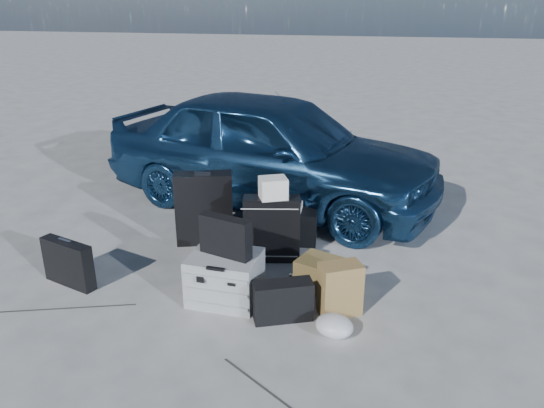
{
  "coord_description": "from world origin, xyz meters",
  "views": [
    {
      "loc": [
        1.17,
        -3.59,
        2.33
      ],
      "look_at": [
        0.24,
        0.85,
        0.53
      ],
      "focal_mm": 35.0,
      "sensor_mm": 36.0,
      "label": 1
    }
  ],
  "objects_px": {
    "briefcase": "(68,263)",
    "suitcase_left": "(204,208)",
    "cardboard_box": "(320,274)",
    "green_bottle": "(291,291)",
    "suitcase_right": "(272,229)",
    "duffel_bag": "(283,225)",
    "car": "(271,149)",
    "pelican_case": "(225,277)"
  },
  "relations": [
    {
      "from": "suitcase_left",
      "to": "cardboard_box",
      "type": "distance_m",
      "value": 1.41
    },
    {
      "from": "green_bottle",
      "to": "pelican_case",
      "type": "bearing_deg",
      "value": -178.56
    },
    {
      "from": "briefcase",
      "to": "cardboard_box",
      "type": "relative_size",
      "value": 1.48
    },
    {
      "from": "car",
      "to": "cardboard_box",
      "type": "bearing_deg",
      "value": -141.21
    },
    {
      "from": "car",
      "to": "pelican_case",
      "type": "relative_size",
      "value": 7.12
    },
    {
      "from": "duffel_bag",
      "to": "green_bottle",
      "type": "bearing_deg",
      "value": -81.8
    },
    {
      "from": "briefcase",
      "to": "cardboard_box",
      "type": "bearing_deg",
      "value": 29.27
    },
    {
      "from": "car",
      "to": "pelican_case",
      "type": "height_order",
      "value": "car"
    },
    {
      "from": "suitcase_left",
      "to": "duffel_bag",
      "type": "distance_m",
      "value": 0.8
    },
    {
      "from": "suitcase_right",
      "to": "duffel_bag",
      "type": "xyz_separation_m",
      "value": [
        0.03,
        0.41,
        -0.14
      ]
    },
    {
      "from": "briefcase",
      "to": "duffel_bag",
      "type": "relative_size",
      "value": 0.76
    },
    {
      "from": "briefcase",
      "to": "duffel_bag",
      "type": "distance_m",
      "value": 2.04
    },
    {
      "from": "suitcase_right",
      "to": "suitcase_left",
      "type": "bearing_deg",
      "value": 152.06
    },
    {
      "from": "briefcase",
      "to": "suitcase_left",
      "type": "bearing_deg",
      "value": 68.84
    },
    {
      "from": "suitcase_right",
      "to": "duffel_bag",
      "type": "bearing_deg",
      "value": 75.27
    },
    {
      "from": "briefcase",
      "to": "green_bottle",
      "type": "relative_size",
      "value": 1.91
    },
    {
      "from": "briefcase",
      "to": "green_bottle",
      "type": "bearing_deg",
      "value": 20.49
    },
    {
      "from": "suitcase_right",
      "to": "cardboard_box",
      "type": "distance_m",
      "value": 0.69
    },
    {
      "from": "duffel_bag",
      "to": "pelican_case",
      "type": "bearing_deg",
      "value": -107.43
    },
    {
      "from": "pelican_case",
      "to": "briefcase",
      "type": "bearing_deg",
      "value": -175.12
    },
    {
      "from": "car",
      "to": "suitcase_left",
      "type": "height_order",
      "value": "car"
    },
    {
      "from": "car",
      "to": "suitcase_right",
      "type": "distance_m",
      "value": 1.5
    },
    {
      "from": "cardboard_box",
      "to": "green_bottle",
      "type": "height_order",
      "value": "green_bottle"
    },
    {
      "from": "briefcase",
      "to": "suitcase_right",
      "type": "relative_size",
      "value": 0.83
    },
    {
      "from": "cardboard_box",
      "to": "duffel_bag",
      "type": "bearing_deg",
      "value": 119.68
    },
    {
      "from": "pelican_case",
      "to": "duffel_bag",
      "type": "height_order",
      "value": "pelican_case"
    },
    {
      "from": "cardboard_box",
      "to": "green_bottle",
      "type": "distance_m",
      "value": 0.38
    },
    {
      "from": "duffel_bag",
      "to": "green_bottle",
      "type": "height_order",
      "value": "duffel_bag"
    },
    {
      "from": "briefcase",
      "to": "green_bottle",
      "type": "xyz_separation_m",
      "value": [
        1.91,
        0.06,
        -0.07
      ]
    },
    {
      "from": "briefcase",
      "to": "suitcase_left",
      "type": "xyz_separation_m",
      "value": [
        0.87,
        1.04,
        0.16
      ]
    },
    {
      "from": "pelican_case",
      "to": "green_bottle",
      "type": "bearing_deg",
      "value": 4.57
    },
    {
      "from": "cardboard_box",
      "to": "suitcase_right",
      "type": "bearing_deg",
      "value": 139.81
    },
    {
      "from": "briefcase",
      "to": "pelican_case",
      "type": "bearing_deg",
      "value": 20.58
    },
    {
      "from": "suitcase_right",
      "to": "duffel_bag",
      "type": "distance_m",
      "value": 0.44
    },
    {
      "from": "briefcase",
      "to": "green_bottle",
      "type": "distance_m",
      "value": 1.91
    },
    {
      "from": "green_bottle",
      "to": "suitcase_left",
      "type": "bearing_deg",
      "value": 136.7
    },
    {
      "from": "car",
      "to": "suitcase_left",
      "type": "xyz_separation_m",
      "value": [
        -0.42,
        -1.2,
        -0.3
      ]
    },
    {
      "from": "suitcase_left",
      "to": "green_bottle",
      "type": "relative_size",
      "value": 2.7
    },
    {
      "from": "suitcase_left",
      "to": "suitcase_right",
      "type": "distance_m",
      "value": 0.76
    },
    {
      "from": "cardboard_box",
      "to": "pelican_case",
      "type": "bearing_deg",
      "value": -154.57
    },
    {
      "from": "green_bottle",
      "to": "briefcase",
      "type": "bearing_deg",
      "value": -178.33
    },
    {
      "from": "car",
      "to": "cardboard_box",
      "type": "xyz_separation_m",
      "value": [
        0.81,
        -1.85,
        -0.53
      ]
    }
  ]
}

